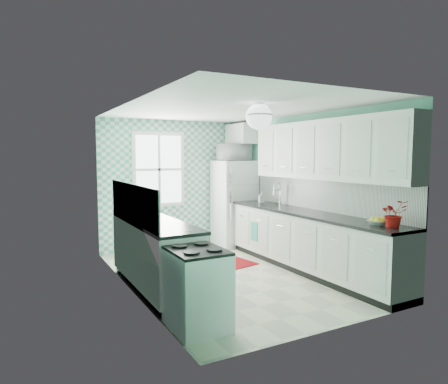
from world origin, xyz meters
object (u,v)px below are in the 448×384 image
fridge (234,203)px  fruit_bowl (378,223)px  potted_plant (394,214)px  ceiling_light (259,116)px  stove (197,287)px  sink (272,206)px  microwave (234,152)px

fridge → fruit_bowl: fridge is taller
fruit_bowl → potted_plant: 0.28m
ceiling_light → stove: bearing=-150.8°
ceiling_light → fridge: 3.17m
ceiling_light → fruit_bowl: ceiling_light is taller
sink → fridge: bearing=98.0°
fruit_bowl → potted_plant: (0.00, -0.24, 0.14)m
stove → sink: 3.20m
fridge → sink: bearing=-88.8°
stove → potted_plant: 2.54m
ceiling_light → potted_plant: ceiling_light is taller
potted_plant → microwave: bearing=91.4°
sink → potted_plant: size_ratio=1.54×
ceiling_light → sink: bearing=49.2°
potted_plant → stove: bearing=168.4°
ceiling_light → fridge: bearing=66.8°
ceiling_light → stove: (-1.20, -0.67, -1.89)m
ceiling_light → fridge: size_ratio=0.20×
stove → potted_plant: bearing=-14.1°
ceiling_light → microwave: bearing=66.8°
potted_plant → microwave: 3.83m
fridge → sink: 1.20m
stove → microwave: microwave is taller
stove → fruit_bowl: (2.40, -0.26, 0.53)m
potted_plant → microwave: (-0.09, 3.75, 0.77)m
fruit_bowl → microwave: microwave is taller
sink → microwave: (-0.09, 1.19, 0.95)m
ceiling_light → sink: size_ratio=0.66×
fridge → potted_plant: 3.76m
stove → fruit_bowl: size_ratio=3.51×
sink → fruit_bowl: size_ratio=2.26×
fruit_bowl → microwave: 3.63m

